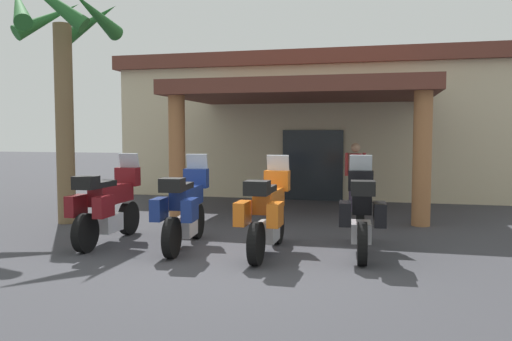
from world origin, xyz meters
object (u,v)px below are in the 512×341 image
at_px(motorcycle_maroon, 108,205).
at_px(palm_tree_roadside, 63,55).
at_px(motorcycle_black, 361,212).
at_px(motorcycle_blue, 185,208).
at_px(motorcycle_orange, 267,212).
at_px(motel_building, 325,126).
at_px(pedestrian, 355,172).

distance_m(motorcycle_maroon, palm_tree_roadside, 3.96).
relative_size(motorcycle_maroon, motorcycle_black, 1.00).
bearing_deg(motorcycle_blue, palm_tree_roadside, 58.64).
height_order(motorcycle_maroon, motorcycle_orange, same).
distance_m(motel_building, palm_tree_roadside, 9.94).
bearing_deg(motorcycle_orange, palm_tree_roadside, 70.57).
xyz_separation_m(motorcycle_orange, motorcycle_black, (1.50, 0.41, 0.00)).
xyz_separation_m(motorcycle_maroon, motorcycle_blue, (1.50, 0.01, 0.00)).
relative_size(motorcycle_black, palm_tree_roadside, 0.42).
bearing_deg(motorcycle_blue, motorcycle_black, -90.32).
relative_size(motel_building, motorcycle_blue, 5.94).
bearing_deg(pedestrian, motorcycle_orange, -23.80).
distance_m(motel_building, motorcycle_orange, 10.50).
distance_m(motorcycle_black, pedestrian, 4.70).
height_order(motorcycle_black, pedestrian, pedestrian).
bearing_deg(pedestrian, motel_building, -176.29).
bearing_deg(motorcycle_maroon, palm_tree_roadside, 49.32).
distance_m(motorcycle_maroon, motorcycle_black, 4.51).
bearing_deg(motorcycle_black, palm_tree_roadside, 74.19).
bearing_deg(motorcycle_maroon, motel_building, -16.02).
bearing_deg(motel_building, motorcycle_black, -80.73).
bearing_deg(motorcycle_orange, motel_building, 1.37).
relative_size(motorcycle_blue, palm_tree_roadside, 0.41).
height_order(motel_building, motorcycle_maroon, motel_building).
relative_size(motorcycle_orange, palm_tree_roadside, 0.41).
height_order(motorcycle_blue, pedestrian, pedestrian).
relative_size(motorcycle_blue, motorcycle_orange, 1.00).
height_order(motel_building, motorcycle_blue, motel_building).
bearing_deg(palm_tree_roadside, motorcycle_blue, -24.64).
bearing_deg(pedestrian, motorcycle_maroon, -50.92).
height_order(motorcycle_maroon, palm_tree_roadside, palm_tree_roadside).
xyz_separation_m(motorcycle_black, pedestrian, (-0.42, 4.66, 0.32)).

